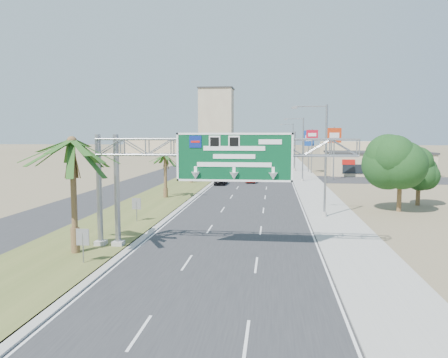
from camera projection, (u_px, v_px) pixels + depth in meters
name	position (u px, v px, depth m)	size (l,w,h in m)	color
ground	(201.00, 313.00, 18.07)	(600.00, 600.00, 0.00)	#8C7A59
road	(263.00, 160.00, 126.81)	(12.00, 300.00, 0.02)	#28282B
sidewalk_right	(293.00, 160.00, 125.86)	(4.00, 300.00, 0.10)	#9E9B93
median_grass	(229.00, 160.00, 127.93)	(7.00, 300.00, 0.12)	#4F5A27
opposing_road	(205.00, 160.00, 128.71)	(8.00, 300.00, 0.02)	#28282B
sign_gantry	(210.00, 156.00, 27.39)	(16.75, 1.24, 7.50)	gray
palm_near	(72.00, 142.00, 26.31)	(5.70, 5.70, 8.35)	brown
palm_row_b	(165.00, 156.00, 50.27)	(3.99, 3.99, 5.95)	brown
palm_row_c	(191.00, 146.00, 66.01)	(3.99, 3.99, 6.75)	brown
palm_row_d	(209.00, 150.00, 83.93)	(3.99, 3.99, 5.45)	brown
palm_row_e	(220.00, 144.00, 102.65)	(3.99, 3.99, 6.15)	brown
palm_row_f	(231.00, 144.00, 127.40)	(3.99, 3.99, 5.75)	brown
streetlight_near	(323.00, 165.00, 38.53)	(3.27, 0.44, 10.00)	gray
streetlight_mid	(302.00, 152.00, 68.19)	(3.27, 0.44, 10.00)	gray
streetlight_far	(292.00, 146.00, 103.78)	(3.27, 0.44, 10.00)	gray
signal_mast	(285.00, 147.00, 88.15)	(10.28, 0.71, 8.00)	gray
store_building	(377.00, 164.00, 80.66)	(18.00, 10.00, 4.00)	#CDB58A
oak_near	(401.00, 165.00, 41.64)	(4.50, 4.50, 6.80)	brown
oak_far	(419.00, 169.00, 45.33)	(3.50, 3.50, 5.60)	brown
median_signback_a	(83.00, 240.00, 24.73)	(0.75, 0.08, 2.08)	gray
median_signback_b	(136.00, 205.00, 36.67)	(0.75, 0.08, 2.08)	gray
tower_distant	(216.00, 118.00, 267.01)	(20.00, 16.00, 35.00)	gray
building_distant_left	(157.00, 145.00, 180.96)	(24.00, 14.00, 6.00)	#CDB58A
building_distant_right	(351.00, 149.00, 152.87)	(20.00, 12.00, 5.00)	#CDB58A
car_left_lane	(221.00, 180.00, 64.65)	(1.72, 4.27, 1.46)	black
car_mid_lane	(250.00, 178.00, 67.49)	(1.49, 4.27, 1.41)	#690D09
car_right_lane	(271.00, 170.00, 81.64)	(2.63, 5.70, 1.58)	gray
car_far	(252.00, 166.00, 92.85)	(1.86, 4.58, 1.33)	black
pole_sign_red_near	(334.00, 138.00, 71.12)	(2.37, 1.07, 8.67)	gray
pole_sign_blue	(309.00, 140.00, 84.74)	(1.99, 0.92, 8.38)	gray
pole_sign_red_far	(312.00, 138.00, 82.45)	(2.21, 0.75, 8.47)	gray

